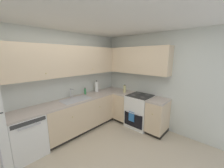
# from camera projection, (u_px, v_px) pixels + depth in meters

# --- Properties ---
(ground_plane) EXTENTS (3.88, 3.27, 0.02)m
(ground_plane) POSITION_uv_depth(u_px,v_px,m) (105.00, 166.00, 2.41)
(ground_plane) COLOR #BCAD93
(wall_back) EXTENTS (3.98, 0.05, 2.52)m
(wall_back) POSITION_uv_depth(u_px,v_px,m) (57.00, 84.00, 3.25)
(wall_back) COLOR silver
(wall_back) RESTS_ON ground_plane
(wall_right) EXTENTS (0.05, 3.37, 2.52)m
(wall_right) POSITION_uv_depth(u_px,v_px,m) (157.00, 82.00, 3.57)
(wall_right) COLOR silver
(wall_right) RESTS_ON ground_plane
(ceiling) EXTENTS (3.98, 3.37, 0.05)m
(ceiling) POSITION_uv_depth(u_px,v_px,m) (103.00, 12.00, 1.89)
(ceiling) COLOR white
(dishwasher) EXTENTS (0.60, 0.63, 0.85)m
(dishwasher) POSITION_uv_depth(u_px,v_px,m) (27.00, 135.00, 2.61)
(dishwasher) COLOR white
(dishwasher) RESTS_ON ground_plane
(lower_cabinets_back) EXTENTS (1.87, 0.62, 0.85)m
(lower_cabinets_back) POSITION_uv_depth(u_px,v_px,m) (80.00, 115.00, 3.50)
(lower_cabinets_back) COLOR beige
(lower_cabinets_back) RESTS_ON ground_plane
(countertop_back) EXTENTS (3.07, 0.60, 0.03)m
(countertop_back) POSITION_uv_depth(u_px,v_px,m) (79.00, 99.00, 3.41)
(countertop_back) COLOR #B7A89E
(countertop_back) RESTS_ON lower_cabinets_back
(lower_cabinets_right) EXTENTS (0.62, 1.46, 0.85)m
(lower_cabinets_right) POSITION_uv_depth(u_px,v_px,m) (139.00, 111.00, 3.71)
(lower_cabinets_right) COLOR beige
(lower_cabinets_right) RESTS_ON ground_plane
(countertop_right) EXTENTS (0.60, 1.46, 0.03)m
(countertop_right) POSITION_uv_depth(u_px,v_px,m) (140.00, 96.00, 3.62)
(countertop_right) COLOR #B7A89E
(countertop_right) RESTS_ON lower_cabinets_right
(oven_range) EXTENTS (0.68, 0.62, 1.03)m
(oven_range) POSITION_uv_depth(u_px,v_px,m) (140.00, 111.00, 3.72)
(oven_range) COLOR white
(oven_range) RESTS_ON ground_plane
(upper_cabinets_back) EXTENTS (2.75, 0.34, 0.71)m
(upper_cabinets_back) POSITION_uv_depth(u_px,v_px,m) (68.00, 61.00, 3.19)
(upper_cabinets_back) COLOR beige
(upper_cabinets_right) EXTENTS (0.32, 2.01, 0.71)m
(upper_cabinets_right) POSITION_uv_depth(u_px,v_px,m) (134.00, 60.00, 3.74)
(upper_cabinets_right) COLOR beige
(sink) EXTENTS (0.71, 0.40, 0.10)m
(sink) POSITION_uv_depth(u_px,v_px,m) (76.00, 101.00, 3.31)
(sink) COLOR #B7B7BC
(sink) RESTS_ON countertop_back
(faucet) EXTENTS (0.07, 0.16, 0.24)m
(faucet) POSITION_uv_depth(u_px,v_px,m) (71.00, 92.00, 3.42)
(faucet) COLOR silver
(faucet) RESTS_ON countertop_back
(soap_bottle) EXTENTS (0.05, 0.05, 0.19)m
(soap_bottle) POSITION_uv_depth(u_px,v_px,m) (85.00, 91.00, 3.74)
(soap_bottle) COLOR #338C4C
(soap_bottle) RESTS_ON countertop_back
(paper_towel_roll) EXTENTS (0.11, 0.11, 0.36)m
(paper_towel_roll) POSITION_uv_depth(u_px,v_px,m) (97.00, 87.00, 4.00)
(paper_towel_roll) COLOR white
(paper_towel_roll) RESTS_ON countertop_back
(oil_bottle) EXTENTS (0.08, 0.08, 0.23)m
(oil_bottle) POSITION_uv_depth(u_px,v_px,m) (125.00, 89.00, 3.94)
(oil_bottle) COLOR beige
(oil_bottle) RESTS_ON countertop_right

